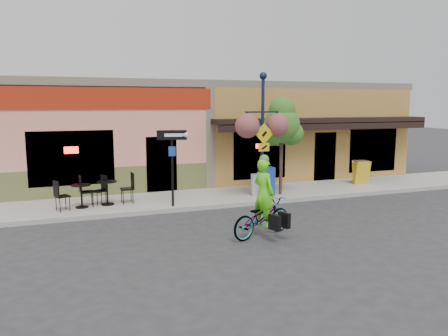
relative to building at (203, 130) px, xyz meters
name	(u,v)px	position (x,y,z in m)	size (l,w,h in m)	color
ground	(269,208)	(0.00, -7.50, -2.25)	(90.00, 90.00, 0.00)	#2D2D30
sidewalk	(246,195)	(0.00, -5.50, -2.17)	(24.00, 3.00, 0.15)	#9E9B93
curb	(262,202)	(0.00, -6.95, -2.17)	(24.00, 0.12, 0.15)	#A8A59E
building	(203,130)	(0.00, 0.00, 0.00)	(18.20, 8.20, 4.50)	#F78F7A
bicycle	(262,217)	(-1.61, -10.33, -1.72)	(0.70, 2.01, 1.05)	maroon
cyclist_rider	(264,202)	(-1.56, -10.33, -1.32)	(0.68, 0.45, 1.86)	#5DEC18
lamp_post	(262,136)	(0.13, -6.60, 0.16)	(1.44, 0.58, 4.51)	#131D3D
one_way_sign	(172,169)	(-3.20, -6.72, -0.82)	(0.98, 0.21, 2.55)	black
cafe_set_left	(81,193)	(-6.08, -5.87, -1.59)	(1.68, 0.84, 1.01)	black
cafe_set_right	(107,189)	(-5.24, -5.73, -1.57)	(1.78, 0.89, 1.07)	black
newspaper_box_blue	(267,181)	(0.51, -6.21, -1.56)	(0.48, 0.43, 1.08)	#1B3DA3
newspaper_box_grey	(257,185)	(0.15, -6.13, -1.69)	(0.38, 0.34, 0.82)	#B9B9B9
street_tree	(281,146)	(1.11, -6.18, -0.24)	(1.45, 1.45, 3.71)	#3D7A26
sandwich_board	(363,173)	(5.28, -5.65, -1.59)	(0.61, 0.45, 1.01)	gold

